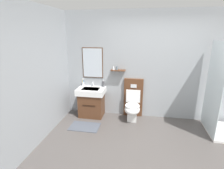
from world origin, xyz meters
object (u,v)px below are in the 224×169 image
object	(u,v)px
toothbrush_cup	(83,84)
vanity_sink_left	(92,101)
toilet	(133,105)
shower_tray	(223,115)
soap_dispenser	(103,84)

from	to	relation	value
toothbrush_cup	vanity_sink_left	bearing A→B (deg)	-33.46
toilet	shower_tray	bearing A→B (deg)	-9.70
shower_tray	toothbrush_cup	bearing A→B (deg)	171.43
vanity_sink_left	toothbrush_cup	bearing A→B (deg)	146.54
vanity_sink_left	soap_dispenser	size ratio (longest dim) A/B	3.98
vanity_sink_left	soap_dispenser	xyz separation A→B (m)	(0.28, 0.19, 0.43)
shower_tray	toilet	bearing A→B (deg)	170.30
vanity_sink_left	toilet	bearing A→B (deg)	0.85
toothbrush_cup	soap_dispenser	size ratio (longest dim) A/B	1.09
toilet	soap_dispenser	distance (m)	0.92
toilet	toothbrush_cup	xyz separation A→B (m)	(-1.33, 0.16, 0.43)
toothbrush_cup	soap_dispenser	bearing A→B (deg)	1.04
soap_dispenser	shower_tray	size ratio (longest dim) A/B	0.10
soap_dispenser	shower_tray	distance (m)	2.80
vanity_sink_left	toilet	world-z (taller)	toilet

